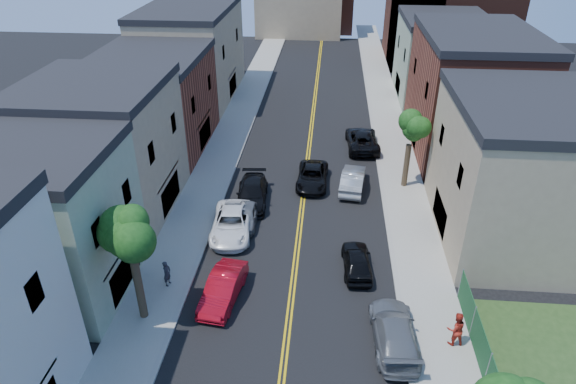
% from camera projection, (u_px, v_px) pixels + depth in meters
% --- Properties ---
extents(sidewalk_left, '(3.20, 100.00, 0.15)m').
position_uv_depth(sidewalk_left, '(231.00, 130.00, 49.92)').
color(sidewalk_left, gray).
rests_on(sidewalk_left, ground).
extents(sidewalk_right, '(3.20, 100.00, 0.15)m').
position_uv_depth(sidewalk_right, '(392.00, 135.00, 48.74)').
color(sidewalk_right, gray).
rests_on(sidewalk_right, ground).
extents(curb_left, '(0.30, 100.00, 0.15)m').
position_uv_depth(curb_left, '(249.00, 131.00, 49.79)').
color(curb_left, gray).
rests_on(curb_left, ground).
extents(curb_right, '(0.30, 100.00, 0.15)m').
position_uv_depth(curb_right, '(374.00, 135.00, 48.87)').
color(curb_right, gray).
rests_on(curb_right, ground).
extents(bldg_left_palegrn, '(9.00, 8.00, 8.50)m').
position_uv_depth(bldg_left_palegrn, '(38.00, 227.00, 27.59)').
color(bldg_left_palegrn, gray).
rests_on(bldg_left_palegrn, ground).
extents(bldg_left_tan_near, '(9.00, 10.00, 9.00)m').
position_uv_depth(bldg_left_tan_near, '(103.00, 152.00, 35.22)').
color(bldg_left_tan_near, '#998466').
rests_on(bldg_left_tan_near, ground).
extents(bldg_left_brick, '(9.00, 12.00, 8.00)m').
position_uv_depth(bldg_left_brick, '(154.00, 105.00, 44.96)').
color(bldg_left_brick, brown).
rests_on(bldg_left_brick, ground).
extents(bldg_left_tan_far, '(9.00, 16.00, 9.50)m').
position_uv_depth(bldg_left_tan_far, '(192.00, 55.00, 56.65)').
color(bldg_left_tan_far, '#998466').
rests_on(bldg_left_tan_far, ground).
extents(bldg_right_tan, '(9.00, 12.00, 9.00)m').
position_uv_depth(bldg_right_tan, '(518.00, 175.00, 32.28)').
color(bldg_right_tan, '#998466').
rests_on(bldg_right_tan, ground).
extents(bldg_right_brick, '(9.00, 14.00, 10.00)m').
position_uv_depth(bldg_right_brick, '(470.00, 95.00, 44.09)').
color(bldg_right_brick, brown).
rests_on(bldg_right_brick, ground).
extents(bldg_right_palegrn, '(9.00, 12.00, 8.50)m').
position_uv_depth(bldg_right_palegrn, '(441.00, 60.00, 56.54)').
color(bldg_right_palegrn, gray).
rests_on(bldg_right_palegrn, ground).
extents(church, '(16.20, 14.20, 22.60)m').
position_uv_depth(church, '(442.00, 8.00, 67.85)').
color(church, '#4C2319').
rests_on(church, ground).
extents(backdrop_center, '(10.00, 8.00, 10.00)m').
position_uv_depth(backdrop_center, '(324.00, 0.00, 86.51)').
color(backdrop_center, brown).
rests_on(backdrop_center, ground).
extents(tree_left_mid, '(5.20, 5.20, 9.29)m').
position_uv_depth(tree_left_mid, '(126.00, 216.00, 24.25)').
color(tree_left_mid, '#322519').
rests_on(tree_left_mid, sidewalk_left).
extents(tree_right_far, '(4.40, 4.40, 8.03)m').
position_uv_depth(tree_right_far, '(413.00, 119.00, 37.28)').
color(tree_right_far, '#322519').
rests_on(tree_right_far, sidewalk_right).
extents(red_sedan, '(2.24, 4.88, 1.55)m').
position_uv_depth(red_sedan, '(223.00, 288.00, 28.45)').
color(red_sedan, '#B50C1B').
rests_on(red_sedan, ground).
extents(white_pickup, '(3.04, 5.82, 1.56)m').
position_uv_depth(white_pickup, '(232.00, 223.00, 34.16)').
color(white_pickup, white).
rests_on(white_pickup, ground).
extents(grey_car_left, '(1.70, 4.10, 1.39)m').
position_uv_depth(grey_car_left, '(246.00, 215.00, 35.22)').
color(grey_car_left, slate).
rests_on(grey_car_left, ground).
extents(black_car_left, '(2.59, 5.59, 1.58)m').
position_uv_depth(black_car_left, '(252.00, 193.00, 37.65)').
color(black_car_left, black).
rests_on(black_car_left, ground).
extents(grey_car_right, '(2.46, 5.48, 1.56)m').
position_uv_depth(grey_car_right, '(394.00, 332.00, 25.57)').
color(grey_car_right, slate).
rests_on(grey_car_right, ground).
extents(black_car_right, '(1.95, 4.30, 1.43)m').
position_uv_depth(black_car_right, '(357.00, 261.00, 30.72)').
color(black_car_right, black).
rests_on(black_car_right, ground).
extents(silver_car_right, '(2.29, 5.09, 1.62)m').
position_uv_depth(silver_car_right, '(353.00, 180.00, 39.48)').
color(silver_car_right, '#9CA0A3').
rests_on(silver_car_right, ground).
extents(dark_car_right_far, '(3.13, 6.12, 1.66)m').
position_uv_depth(dark_car_right_far, '(362.00, 139.00, 46.09)').
color(dark_car_right_far, black).
rests_on(dark_car_right_far, ground).
extents(black_suv_lane, '(2.49, 5.20, 1.43)m').
position_uv_depth(black_suv_lane, '(312.00, 176.00, 40.14)').
color(black_suv_lane, black).
rests_on(black_suv_lane, ground).
extents(pedestrian_left, '(0.52, 0.67, 1.64)m').
position_uv_depth(pedestrian_left, '(167.00, 273.00, 29.28)').
color(pedestrian_left, '#26262D').
rests_on(pedestrian_left, sidewalk_left).
extents(pedestrian_right, '(1.07, 0.90, 1.97)m').
position_uv_depth(pedestrian_right, '(456.00, 329.00, 25.25)').
color(pedestrian_right, '#B1281B').
rests_on(pedestrian_right, sidewalk_right).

